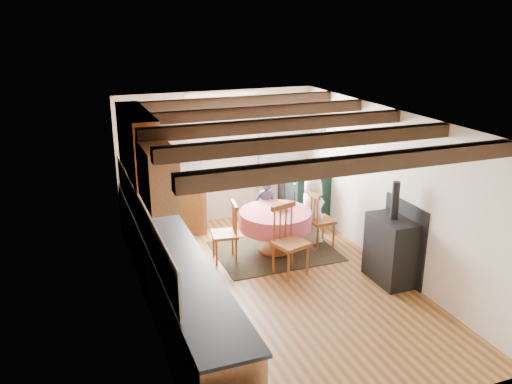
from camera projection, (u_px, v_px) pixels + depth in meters
name	position (u px, v px, depth m)	size (l,w,h in m)	color
floor	(276.00, 285.00, 7.49)	(3.60, 5.50, 0.00)	#A9602F
ceiling	(278.00, 118.00, 6.73)	(3.60, 5.50, 0.00)	white
wall_back	(218.00, 157.00, 9.54)	(3.60, 0.00, 2.40)	silver
wall_front	(398.00, 306.00, 4.67)	(3.60, 0.00, 2.40)	silver
wall_left	(143.00, 224.00, 6.50)	(0.00, 5.50, 2.40)	silver
wall_right	(390.00, 191.00, 7.71)	(0.00, 5.50, 2.40)	silver
beam_a	(361.00, 164.00, 4.98)	(3.60, 0.16, 0.16)	#331E11
beam_b	(313.00, 141.00, 5.87)	(3.60, 0.16, 0.16)	#331E11
beam_c	(278.00, 125.00, 6.75)	(3.60, 0.16, 0.16)	#331E11
beam_d	(251.00, 112.00, 7.64)	(3.60, 0.16, 0.16)	#331E11
beam_e	(230.00, 102.00, 8.53)	(3.60, 0.16, 0.16)	#331E11
splash_left	(140.00, 216.00, 6.77)	(0.02, 4.50, 0.55)	beige
splash_back	(163.00, 163.00, 9.19)	(1.40, 0.02, 0.55)	beige
base_cabinet_left	(170.00, 275.00, 6.84)	(0.60, 5.30, 0.88)	#9E592F
base_cabinet_back	(166.00, 209.00, 9.17)	(1.30, 0.60, 0.88)	#9E592F
worktop_left	(170.00, 242.00, 6.70)	(0.64, 5.30, 0.04)	black
worktop_back	(165.00, 184.00, 9.00)	(1.30, 0.64, 0.04)	black
wall_cabinet_glass	(137.00, 143.00, 7.38)	(0.34, 1.80, 0.90)	#9E592F
wall_cabinet_solid	(158.00, 175.00, 6.07)	(0.34, 0.90, 0.70)	#9E592F
window_frame	(223.00, 135.00, 9.44)	(1.34, 0.03, 1.54)	white
window_pane	(223.00, 135.00, 9.44)	(1.20, 0.01, 1.40)	white
curtain_left	(179.00, 168.00, 9.24)	(0.35, 0.10, 2.10)	white
curtain_right	(268.00, 159.00, 9.81)	(0.35, 0.10, 2.10)	white
curtain_rod	(224.00, 103.00, 9.17)	(0.03, 0.03, 2.00)	black
wall_picture	(318.00, 128.00, 9.58)	(0.04, 0.50, 0.60)	gold
wall_plate	(272.00, 126.00, 9.71)	(0.30, 0.30, 0.02)	silver
rug	(275.00, 251.00, 8.57)	(1.90, 1.48, 0.01)	black
dining_table	(275.00, 232.00, 8.46)	(1.15, 1.15, 0.69)	#BA5E81
chair_near	(291.00, 241.00, 7.66)	(0.45, 0.47, 1.05)	brown
chair_left	(224.00, 232.00, 8.12)	(0.40, 0.42, 0.94)	brown
chair_right	(321.00, 218.00, 8.68)	(0.40, 0.42, 0.94)	brown
aga_range	(302.00, 194.00, 9.83)	(0.68, 1.05, 0.97)	black
cast_iron_stove	(392.00, 233.00, 7.40)	(0.45, 0.75, 1.50)	black
child_far	(265.00, 208.00, 8.97)	(0.39, 0.25, 1.06)	#2F3040
child_right	(312.00, 209.00, 8.77)	(0.57, 0.37, 1.16)	white
bowl_a	(283.00, 208.00, 8.42)	(0.20, 0.20, 0.05)	silver
bowl_b	(276.00, 207.00, 8.46)	(0.17, 0.17, 0.05)	silver
cup	(278.00, 210.00, 8.29)	(0.10, 0.10, 0.09)	silver
canister_tall	(151.00, 176.00, 8.97)	(0.15, 0.15, 0.27)	#262628
canister_wide	(169.00, 175.00, 9.09)	(0.19, 0.19, 0.21)	#262628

